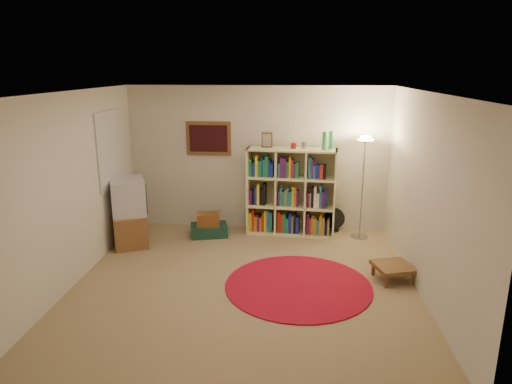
% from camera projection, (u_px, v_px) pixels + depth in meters
% --- Properties ---
extents(room, '(4.54, 4.54, 2.54)m').
position_uv_depth(room, '(241.00, 191.00, 5.82)').
color(room, '#998159').
rests_on(room, ground).
extents(bookshelf, '(1.52, 0.57, 1.79)m').
position_uv_depth(bookshelf, '(290.00, 193.00, 7.76)').
color(bookshelf, '#FFF9AA').
rests_on(bookshelf, ground).
extents(floor_lamp, '(0.38, 0.38, 1.73)m').
position_uv_depth(floor_lamp, '(365.00, 154.00, 7.36)').
color(floor_lamp, '#A9A9AD').
rests_on(floor_lamp, ground).
extents(floor_fan, '(0.38, 0.21, 0.43)m').
position_uv_depth(floor_fan, '(334.00, 220.00, 7.97)').
color(floor_fan, black).
rests_on(floor_fan, ground).
extents(tv_stand, '(0.75, 0.88, 1.08)m').
position_uv_depth(tv_stand, '(130.00, 213.00, 7.34)').
color(tv_stand, brown).
rests_on(tv_stand, ground).
extents(suitcase, '(0.69, 0.53, 0.20)m').
position_uv_depth(suitcase, '(209.00, 230.00, 7.79)').
color(suitcase, '#14392D').
rests_on(suitcase, ground).
extents(wicker_basket, '(0.42, 0.33, 0.22)m').
position_uv_depth(wicker_basket, '(208.00, 219.00, 7.71)').
color(wicker_basket, brown).
rests_on(wicker_basket, suitcase).
extents(duffel_bag, '(0.41, 0.35, 0.27)m').
position_uv_depth(duffel_bag, '(259.00, 222.00, 8.12)').
color(duffel_bag, black).
rests_on(duffel_bag, ground).
extents(paper_towel, '(0.14, 0.14, 0.23)m').
position_uv_depth(paper_towel, '(255.00, 221.00, 8.20)').
color(paper_towel, silver).
rests_on(paper_towel, ground).
extents(red_rug, '(1.93, 1.93, 0.02)m').
position_uv_depth(red_rug, '(298.00, 285.00, 6.01)').
color(red_rug, maroon).
rests_on(red_rug, ground).
extents(side_table, '(0.59, 0.59, 0.22)m').
position_uv_depth(side_table, '(393.00, 267.00, 6.14)').
color(side_table, brown).
rests_on(side_table, ground).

